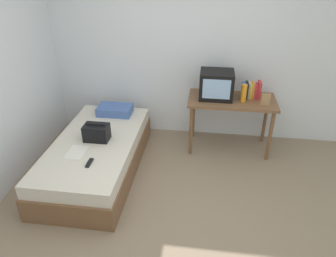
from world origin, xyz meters
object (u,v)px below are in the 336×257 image
at_px(bed, 97,155).
at_px(tv, 216,85).
at_px(remote_dark, 89,163).
at_px(desk, 231,105).
at_px(water_bottle, 244,93).
at_px(magazine, 77,152).
at_px(handbag, 97,132).
at_px(pillow, 115,110).
at_px(book_row, 251,90).
at_px(picture_frame, 266,100).

distance_m(bed, tv, 1.81).
bearing_deg(remote_dark, desk, 39.07).
relative_size(water_bottle, magazine, 0.80).
bearing_deg(handbag, pillow, 88.70).
distance_m(desk, magazine, 2.10).
bearing_deg(pillow, water_bottle, -1.08).
height_order(desk, tv, tv).
relative_size(book_row, pillow, 0.49).
bearing_deg(magazine, bed, 68.99).
relative_size(desk, handbag, 3.87).
bearing_deg(magazine, desk, 31.11).
bearing_deg(book_row, magazine, -150.32).
relative_size(desk, magazine, 4.00).
relative_size(bed, picture_frame, 12.87).
bearing_deg(desk, water_bottle, -27.99).
relative_size(water_bottle, remote_dark, 1.48).
relative_size(water_bottle, book_row, 0.98).
bearing_deg(tv, desk, -5.60).
bearing_deg(pillow, picture_frame, -3.30).
height_order(desk, water_bottle, water_bottle).
relative_size(tv, picture_frame, 2.83).
height_order(book_row, magazine, book_row).
xyz_separation_m(desk, magazine, (-1.79, -1.08, -0.21)).
distance_m(bed, pillow, 0.80).
bearing_deg(bed, magazine, -111.01).
distance_m(bed, magazine, 0.39).
bearing_deg(tv, pillow, -177.56).
height_order(tv, picture_frame, tv).
bearing_deg(desk, picture_frame, -20.94).
xyz_separation_m(book_row, handbag, (-1.89, -0.84, -0.32)).
xyz_separation_m(bed, desk, (1.67, 0.78, 0.44)).
height_order(water_bottle, picture_frame, water_bottle).
distance_m(handbag, remote_dark, 0.52).
height_order(bed, magazine, magazine).
distance_m(book_row, picture_frame, 0.29).
height_order(tv, book_row, tv).
bearing_deg(handbag, book_row, 24.06).
bearing_deg(bed, desk, 25.03).
bearing_deg(handbag, remote_dark, -80.85).
bearing_deg(water_bottle, picture_frame, -17.20).
bearing_deg(book_row, water_bottle, -126.60).
height_order(book_row, pillow, book_row).
bearing_deg(tv, handbag, -151.09).
height_order(desk, picture_frame, picture_frame).
height_order(desk, pillow, desk).
bearing_deg(bed, pillow, 86.64).
relative_size(bed, tv, 4.55).
xyz_separation_m(tv, pillow, (-1.41, -0.06, -0.44)).
xyz_separation_m(tv, handbag, (-1.42, -0.79, -0.39)).
xyz_separation_m(water_bottle, handbag, (-1.78, -0.69, -0.33)).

